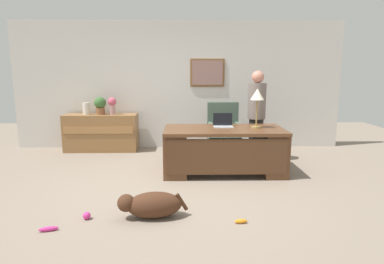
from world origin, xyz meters
TOP-DOWN VIEW (x-y plane):
  - ground_plane at (0.00, 0.00)m, footprint 12.00×12.00m
  - back_wall at (0.00, 2.60)m, footprint 7.00×0.16m
  - desk at (0.78, 0.67)m, footprint 1.93×0.96m
  - credenza at (-1.61, 2.25)m, footprint 1.50×0.50m
  - armchair at (0.88, 1.65)m, footprint 0.60×0.59m
  - person_standing at (1.45, 1.38)m, footprint 0.32×0.32m
  - dog_lying at (-0.24, -1.01)m, footprint 0.80×0.37m
  - laptop at (0.78, 0.85)m, footprint 0.32×0.22m
  - desk_lamp at (1.31, 0.75)m, footprint 0.22×0.22m
  - vase_with_flowers at (-1.36, 2.25)m, footprint 0.17×0.17m
  - vase_empty at (-1.90, 2.25)m, footprint 0.15×0.15m
  - potted_plant at (-1.61, 2.25)m, footprint 0.24×0.24m
  - dog_toy_ball at (-0.97, -1.04)m, footprint 0.09×0.09m
  - dog_toy_bone at (0.76, -1.18)m, footprint 0.15×0.06m
  - dog_toy_plush at (-1.28, -1.32)m, footprint 0.21×0.10m

SIDE VIEW (x-z plane):
  - ground_plane at x=0.00m, z-range 0.00..0.00m
  - dog_toy_bone at x=0.76m, z-range 0.00..0.05m
  - dog_toy_plush at x=-1.28m, z-range 0.00..0.05m
  - dog_toy_ball at x=-0.97m, z-range 0.00..0.09m
  - dog_lying at x=-0.24m, z-range 0.01..0.31m
  - credenza at x=-1.61m, z-range 0.00..0.77m
  - desk at x=0.78m, z-range 0.04..0.77m
  - armchair at x=0.88m, z-range -0.05..1.01m
  - laptop at x=0.78m, z-range 0.68..0.90m
  - person_standing at x=1.45m, z-range 0.03..1.68m
  - vase_empty at x=-1.90m, z-range 0.77..1.01m
  - potted_plant at x=-1.61m, z-range 0.79..1.15m
  - vase_with_flowers at x=-1.36m, z-range 0.80..1.15m
  - desk_lamp at x=1.31m, z-range 0.92..1.56m
  - back_wall at x=0.00m, z-range 0.00..2.70m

